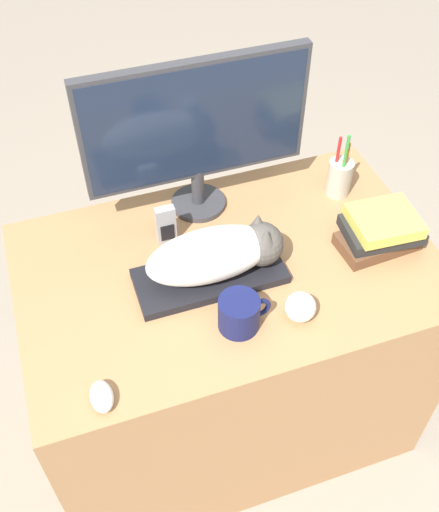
% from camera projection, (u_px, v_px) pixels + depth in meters
% --- Properties ---
extents(ground_plane, '(12.00, 12.00, 0.00)m').
position_uv_depth(ground_plane, '(263.00, 503.00, 1.92)').
color(ground_plane, gray).
extents(desk, '(1.11, 0.70, 0.78)m').
position_uv_depth(desk, '(228.00, 349.00, 1.86)').
color(desk, '#9E7047').
rests_on(desk, ground_plane).
extents(keyboard, '(0.38, 0.16, 0.02)m').
position_uv_depth(keyboard, '(210.00, 276.00, 1.53)').
color(keyboard, black).
rests_on(keyboard, desk).
extents(cat, '(0.36, 0.14, 0.14)m').
position_uv_depth(cat, '(221.00, 253.00, 1.48)').
color(cat, white).
rests_on(cat, keyboard).
extents(monitor, '(0.60, 0.16, 0.46)m').
position_uv_depth(monitor, '(196.00, 127.00, 1.53)').
color(monitor, '#333338').
rests_on(monitor, desk).
extents(computer_mouse, '(0.05, 0.08, 0.04)m').
position_uv_depth(computer_mouse, '(102.00, 396.00, 1.29)').
color(computer_mouse, silver).
rests_on(computer_mouse, desk).
extents(coffee_mug, '(0.13, 0.10, 0.09)m').
position_uv_depth(coffee_mug, '(240.00, 313.00, 1.41)').
color(coffee_mug, '#141947').
rests_on(coffee_mug, desk).
extents(pen_cup, '(0.07, 0.07, 0.21)m').
position_uv_depth(pen_cup, '(339.00, 177.00, 1.73)').
color(pen_cup, '#B2A893').
rests_on(pen_cup, desk).
extents(baseball, '(0.08, 0.08, 0.08)m').
position_uv_depth(baseball, '(300.00, 307.00, 1.43)').
color(baseball, silver).
rests_on(baseball, desk).
extents(phone, '(0.05, 0.03, 0.12)m').
position_uv_depth(phone, '(166.00, 225.00, 1.59)').
color(phone, '#99999E').
rests_on(phone, desk).
extents(book_stack, '(0.22, 0.16, 0.10)m').
position_uv_depth(book_stack, '(381.00, 231.00, 1.59)').
color(book_stack, brown).
rests_on(book_stack, desk).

